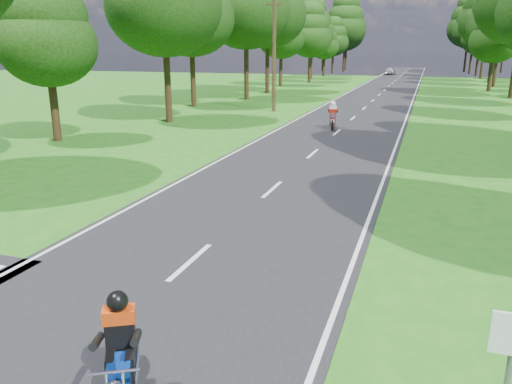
% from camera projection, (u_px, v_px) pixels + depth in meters
% --- Properties ---
extents(ground, '(160.00, 160.00, 0.00)m').
position_uv_depth(ground, '(140.00, 307.00, 8.84)').
color(ground, '#1E6116').
rests_on(ground, ground).
extents(main_road, '(7.00, 140.00, 0.02)m').
position_uv_depth(main_road, '(385.00, 90.00, 54.31)').
color(main_road, black).
rests_on(main_road, ground).
extents(road_markings, '(7.40, 140.00, 0.01)m').
position_uv_depth(road_markings, '(382.00, 91.00, 52.65)').
color(road_markings, silver).
rests_on(road_markings, main_road).
extents(treeline, '(40.00, 115.35, 14.78)m').
position_uv_depth(treeline, '(409.00, 15.00, 60.74)').
color(treeline, black).
rests_on(treeline, ground).
extents(telegraph_pole, '(1.20, 0.26, 8.00)m').
position_uv_depth(telegraph_pole, '(274.00, 53.00, 35.03)').
color(telegraph_pole, '#382616').
rests_on(telegraph_pole, ground).
extents(road_sign, '(0.45, 0.07, 2.00)m').
position_uv_depth(road_sign, '(509.00, 370.00, 4.93)').
color(road_sign, slate).
rests_on(road_sign, ground).
extents(rider_near_blue, '(1.39, 1.87, 1.50)m').
position_uv_depth(rider_near_blue, '(120.00, 353.00, 6.18)').
color(rider_near_blue, navy).
rests_on(rider_near_blue, main_road).
extents(rider_far_red, '(0.89, 1.89, 1.51)m').
position_uv_depth(rider_far_red, '(333.00, 115.00, 28.07)').
color(rider_far_red, '#AC0D11').
rests_on(rider_far_red, main_road).
extents(distant_car, '(1.91, 3.98, 1.31)m').
position_uv_depth(distant_car, '(390.00, 71.00, 85.05)').
color(distant_car, '#ABADB2').
rests_on(distant_car, main_road).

